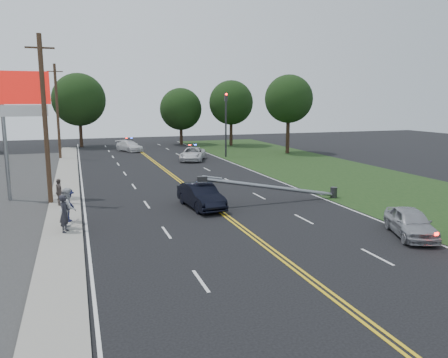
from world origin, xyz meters
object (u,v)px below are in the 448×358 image
object	(u,v)px
utility_pole_mid	(45,120)
bystander_b	(68,208)
traffic_signal	(226,119)
bystander_d	(59,192)
waiting_sedan	(411,222)
bystander_a	(64,213)
bystander_c	(69,205)
emergency_a	(193,154)
fallen_streetlight	(279,188)
emergency_b	(129,146)
pylon_sign	(23,104)
utility_pole_far	(57,111)
crashed_sedan	(201,196)

from	to	relation	value
utility_pole_mid	bystander_b	world-z (taller)	utility_pole_mid
traffic_signal	bystander_d	distance (m)	25.66
traffic_signal	waiting_sedan	bearing A→B (deg)	-92.60
bystander_a	bystander_c	world-z (taller)	bystander_a
emergency_a	bystander_a	bearing A→B (deg)	-95.33
utility_pole_mid	bystander_d	size ratio (longest dim) A/B	6.26
fallen_streetlight	emergency_b	distance (m)	31.45
fallen_streetlight	utility_pole_mid	xyz separation A→B (m)	(-13.39, 4.00, 4.17)
bystander_d	waiting_sedan	bearing A→B (deg)	-135.62
emergency_b	bystander_c	xyz separation A→B (m)	(-6.82, -31.83, 0.33)
bystander_b	bystander_a	bearing A→B (deg)	170.74
pylon_sign	bystander_d	world-z (taller)	pylon_sign
bystander_b	bystander_d	distance (m)	5.09
fallen_streetlight	utility_pole_far	distance (m)	29.54
traffic_signal	emergency_a	world-z (taller)	traffic_signal
traffic_signal	emergency_b	world-z (taller)	traffic_signal
utility_pole_far	bystander_c	size ratio (longest dim) A/B	5.85
bystander_c	utility_pole_far	bearing A→B (deg)	22.13
emergency_a	utility_pole_far	bearing A→B (deg)	179.51
pylon_sign	utility_pole_far	distance (m)	20.06
utility_pole_mid	bystander_c	distance (m)	6.45
pylon_sign	waiting_sedan	distance (m)	23.10
traffic_signal	waiting_sedan	xyz separation A→B (m)	(-1.37, -30.19, -3.55)
emergency_b	waiting_sedan	bearing A→B (deg)	-100.84
utility_pole_far	waiting_sedan	bearing A→B (deg)	-64.75
bystander_c	crashed_sedan	bearing A→B (deg)	-62.03
fallen_streetlight	waiting_sedan	size ratio (longest dim) A/B	2.42
bystander_b	bystander_c	size ratio (longest dim) A/B	1.16
traffic_signal	utility_pole_far	distance (m)	17.97
crashed_sedan	bystander_b	xyz separation A→B (m)	(-7.32, -2.24, 0.39)
bystander_b	crashed_sedan	bearing A→B (deg)	-69.26
bystander_a	bystander_c	xyz separation A→B (m)	(0.16, 1.86, -0.04)
waiting_sedan	pylon_sign	bearing A→B (deg)	162.66
fallen_streetlight	emergency_b	size ratio (longest dim) A/B	2.11
fallen_streetlight	emergency_a	size ratio (longest dim) A/B	1.92
utility_pole_far	bystander_d	distance (m)	23.36
traffic_signal	utility_pole_far	world-z (taller)	utility_pole_far
traffic_signal	utility_pole_far	size ratio (longest dim) A/B	0.70
utility_pole_mid	bystander_b	distance (m)	7.31
pylon_sign	bystander_d	distance (m)	6.17
utility_pole_mid	crashed_sedan	world-z (taller)	utility_pole_mid
emergency_b	bystander_b	distance (m)	33.71
traffic_signal	emergency_a	bearing A→B (deg)	-158.70
emergency_a	bystander_a	distance (m)	26.11
emergency_a	emergency_b	xyz separation A→B (m)	(-5.30, 10.65, -0.04)
traffic_signal	crashed_sedan	xyz separation A→B (m)	(-9.08, -21.79, -3.48)
utility_pole_far	crashed_sedan	xyz separation A→B (m)	(8.42, -25.80, -4.36)
fallen_streetlight	bystander_a	distance (m)	12.73
utility_pole_mid	traffic_signal	bearing A→B (deg)	45.80
traffic_signal	fallen_streetlight	distance (m)	22.62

